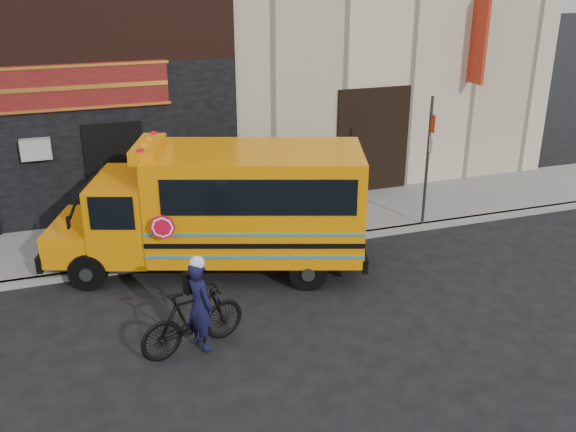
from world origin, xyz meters
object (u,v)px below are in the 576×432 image
at_px(school_bus, 226,206).
at_px(sign_pole, 428,159).
at_px(bicycle, 193,319).
at_px(cyclist, 200,308).

bearing_deg(school_bus, sign_pole, 6.38).
bearing_deg(bicycle, cyclist, -121.04).
distance_m(school_bus, bicycle, 3.35).
distance_m(bicycle, cyclist, 0.26).
distance_m(school_bus, cyclist, 3.28).
bearing_deg(cyclist, sign_pole, -86.98).
height_order(school_bus, sign_pole, sign_pole).
relative_size(school_bus, cyclist, 4.34).
relative_size(bicycle, cyclist, 1.21).
height_order(bicycle, cyclist, cyclist).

